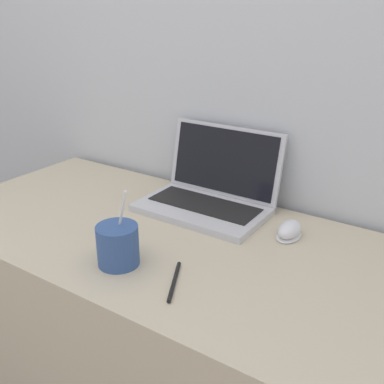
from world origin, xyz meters
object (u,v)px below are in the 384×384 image
at_px(laptop, 210,191).
at_px(pen, 174,281).
at_px(drink_cup, 118,244).
at_px(computer_mouse, 289,230).

distance_m(laptop, pen, 0.41).
bearing_deg(pen, drink_cup, -177.89).
xyz_separation_m(laptop, computer_mouse, (0.27, -0.05, -0.03)).
height_order(laptop, computer_mouse, laptop).
relative_size(laptop, computer_mouse, 3.97).
distance_m(computer_mouse, pen, 0.36).
height_order(drink_cup, pen, drink_cup).
bearing_deg(computer_mouse, pen, -110.41).
bearing_deg(drink_cup, laptop, 88.44).
distance_m(laptop, drink_cup, 0.39).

